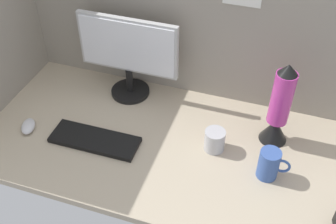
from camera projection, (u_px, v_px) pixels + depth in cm
name	position (u px, v px, depth cm)	size (l,w,h in cm)	color
ground_plane	(186.00, 147.00, 171.78)	(180.00, 80.00, 3.00)	tan
cubicle_wall_back	(214.00, 20.00, 172.27)	(180.00, 5.50, 75.95)	gray
monitor	(128.00, 53.00, 182.47)	(45.66, 18.00, 38.76)	black
keyboard	(95.00, 140.00, 171.49)	(37.00, 13.00, 2.00)	black
mouse	(28.00, 126.00, 176.63)	(5.60, 9.60, 3.40)	silver
mug_ceramic_blue	(269.00, 164.00, 154.47)	(12.00, 7.94, 12.56)	#38569E
mug_steel	(215.00, 140.00, 166.25)	(8.38, 8.38, 9.27)	#B2B2B7
lava_lamp	(279.00, 110.00, 163.02)	(11.48, 11.48, 37.58)	black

